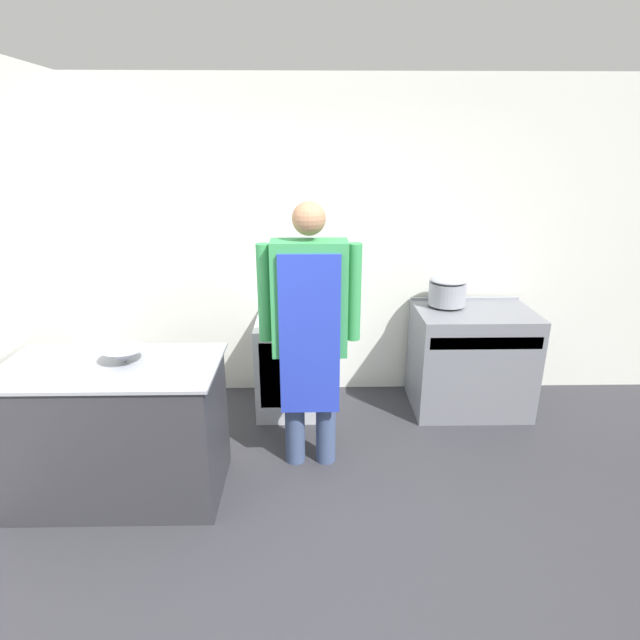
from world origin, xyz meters
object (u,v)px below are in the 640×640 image
object	(u,v)px
fridge_unit	(293,364)
person_cook	(310,323)
mixing_bowl	(124,355)
stove	(470,360)
stock_pot	(447,291)

from	to	relation	value
fridge_unit	person_cook	distance (m)	1.05
fridge_unit	person_cook	bearing A→B (deg)	-79.65
person_cook	mixing_bowl	size ratio (longest dim) A/B	6.98
fridge_unit	stove	bearing A→B (deg)	-1.15
person_cook	stove	bearing A→B (deg)	29.70
mixing_bowl	stock_pot	world-z (taller)	stock_pot
stock_pot	mixing_bowl	bearing A→B (deg)	-153.03
stove	mixing_bowl	xyz separation A→B (m)	(-2.49, -1.04, 0.51)
person_cook	mixing_bowl	xyz separation A→B (m)	(-1.13, -0.27, -0.11)
person_cook	stock_pot	xyz separation A→B (m)	(1.15, 0.89, -0.04)
mixing_bowl	stock_pot	distance (m)	2.55
mixing_bowl	fridge_unit	bearing A→B (deg)	47.49
stove	stock_pot	world-z (taller)	stock_pot
fridge_unit	stock_pot	world-z (taller)	stock_pot
fridge_unit	stock_pot	xyz separation A→B (m)	(1.29, 0.09, 0.62)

